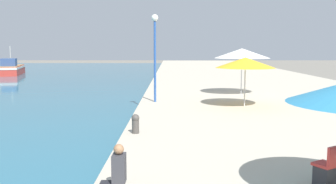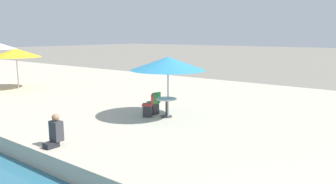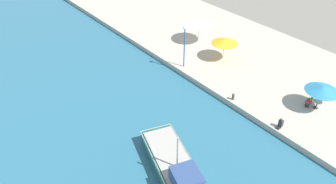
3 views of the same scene
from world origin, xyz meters
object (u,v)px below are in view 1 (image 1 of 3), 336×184
object	(u,v)px
cafe_chair_left	(326,172)
person_at_quay	(117,170)
fishing_boat_mid	(11,69)
cafe_umbrella_striped	(242,53)
lamppost	(155,43)
mooring_bollard	(135,123)
cafe_umbrella_white	(245,63)

from	to	relation	value
cafe_chair_left	person_at_quay	xyz separation A→B (m)	(-4.28, -0.18, 0.09)
fishing_boat_mid	cafe_umbrella_striped	xyz separation A→B (m)	(24.44, -23.88, 2.34)
cafe_umbrella_striped	lamppost	world-z (taller)	lamppost
mooring_bollard	fishing_boat_mid	bearing A→B (deg)	118.76
cafe_umbrella_white	mooring_bollard	world-z (taller)	cafe_umbrella_white
cafe_umbrella_white	cafe_umbrella_striped	size ratio (longest dim) A/B	0.85
fishing_boat_mid	cafe_umbrella_white	size ratio (longest dim) A/B	2.76
cafe_umbrella_striped	person_at_quay	distance (m)	16.66
cafe_chair_left	person_at_quay	size ratio (longest dim) A/B	0.95
cafe_umbrella_striped	lamppost	size ratio (longest dim) A/B	0.74
cafe_umbrella_white	fishing_boat_mid	bearing A→B (deg)	129.62
cafe_umbrella_white	lamppost	xyz separation A→B (m)	(-4.44, 1.46, 0.96)
cafe_umbrella_striped	cafe_chair_left	size ratio (longest dim) A/B	3.71
lamppost	mooring_bollard	bearing A→B (deg)	-92.78
cafe_chair_left	cafe_umbrella_striped	bearing A→B (deg)	53.35
fishing_boat_mid	cafe_umbrella_striped	world-z (taller)	fishing_boat_mid
cafe_umbrella_striped	mooring_bollard	bearing A→B (deg)	-117.50
cafe_umbrella_striped	cafe_chair_left	distance (m)	15.64
person_at_quay	cafe_chair_left	bearing A→B (deg)	2.34
mooring_bollard	lamppost	world-z (taller)	lamppost
cafe_umbrella_striped	person_at_quay	size ratio (longest dim) A/B	3.53
person_at_quay	lamppost	size ratio (longest dim) A/B	0.21
cafe_umbrella_white	cafe_umbrella_striped	xyz separation A→B (m)	(0.72, 4.77, 0.37)
fishing_boat_mid	cafe_chair_left	bearing A→B (deg)	-73.62
cafe_chair_left	mooring_bollard	size ratio (longest dim) A/B	1.39
lamppost	cafe_chair_left	bearing A→B (deg)	-71.64
cafe_umbrella_white	lamppost	world-z (taller)	lamppost
fishing_boat_mid	cafe_umbrella_white	world-z (taller)	fishing_boat_mid
mooring_bollard	cafe_chair_left	bearing A→B (deg)	-47.90
cafe_umbrella_white	person_at_quay	xyz separation A→B (m)	(-4.69, -10.85, -1.71)
cafe_chair_left	mooring_bollard	bearing A→B (deg)	99.65
person_at_quay	mooring_bollard	xyz separation A→B (m)	(-0.10, 5.02, -0.07)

